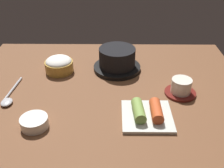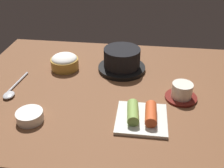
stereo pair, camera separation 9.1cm
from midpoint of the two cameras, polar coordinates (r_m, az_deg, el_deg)
name	(u,v)px [view 1 (the left image)]	position (r cm, az deg, el deg)	size (l,w,h in cm)	color
dining_table	(106,91)	(94.55, -3.94, -1.49)	(100.00, 76.00, 2.00)	brown
stone_pot	(117,60)	(103.52, -1.42, 5.13)	(18.31, 18.31, 8.90)	black
rice_bowl	(59,64)	(105.61, -13.64, 4.01)	(10.75, 10.75, 6.13)	#B78C38
tea_cup_with_saucer	(181,88)	(91.34, 11.73, -0.84)	(10.52, 10.52, 5.66)	maroon
kimchi_plate	(147,113)	(79.97, 4.27, -6.38)	(14.91, 14.91, 4.37)	silver
side_bowl_near	(34,122)	(81.11, -19.33, -7.74)	(7.92, 7.92, 3.04)	white
spoon	(9,98)	(95.84, -23.69, -2.82)	(3.72, 17.99, 1.35)	#B7B7BC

